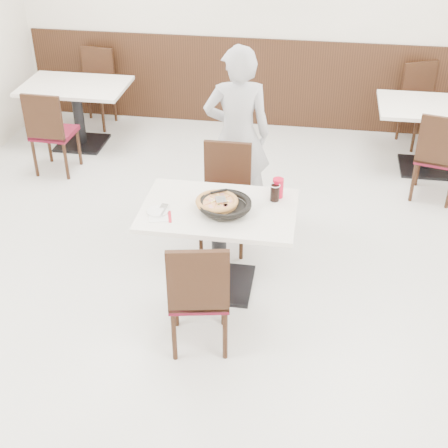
# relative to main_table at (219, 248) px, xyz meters

# --- Properties ---
(floor) EXTENTS (7.00, 7.00, 0.00)m
(floor) POSITION_rel_main_table_xyz_m (-0.02, -0.08, -0.38)
(floor) COLOR beige
(floor) RESTS_ON ground
(wall_back) EXTENTS (6.00, 0.04, 2.80)m
(wall_back) POSITION_rel_main_table_xyz_m (-0.02, 3.42, 1.02)
(wall_back) COLOR beige
(wall_back) RESTS_ON floor
(wainscot_back) EXTENTS (5.90, 0.03, 1.10)m
(wainscot_back) POSITION_rel_main_table_xyz_m (-0.02, 3.40, 0.18)
(wainscot_back) COLOR black
(wainscot_back) RESTS_ON floor
(main_table) EXTENTS (1.30, 0.96, 0.75)m
(main_table) POSITION_rel_main_table_xyz_m (0.00, 0.00, 0.00)
(main_table) COLOR white
(main_table) RESTS_ON floor
(chair_near) EXTENTS (0.49, 0.49, 0.95)m
(chair_near) POSITION_rel_main_table_xyz_m (-0.03, -0.69, 0.10)
(chair_near) COLOR black
(chair_near) RESTS_ON floor
(chair_far) EXTENTS (0.42, 0.42, 0.95)m
(chair_far) POSITION_rel_main_table_xyz_m (-0.05, 0.59, 0.10)
(chair_far) COLOR black
(chair_far) RESTS_ON floor
(trivet) EXTENTS (0.13, 0.13, 0.04)m
(trivet) POSITION_rel_main_table_xyz_m (-0.02, 0.01, 0.39)
(trivet) COLOR black
(trivet) RESTS_ON main_table
(pizza_pan) EXTENTS (0.37, 0.37, 0.01)m
(pizza_pan) POSITION_rel_main_table_xyz_m (0.05, -0.04, 0.42)
(pizza_pan) COLOR black
(pizza_pan) RESTS_ON trivet
(pizza) EXTENTS (0.35, 0.35, 0.02)m
(pizza) POSITION_rel_main_table_xyz_m (-0.01, -0.03, 0.44)
(pizza) COLOR #B7854A
(pizza) RESTS_ON pizza_pan
(pizza_server) EXTENTS (0.10, 0.12, 0.00)m
(pizza_server) POSITION_rel_main_table_xyz_m (0.02, -0.02, 0.47)
(pizza_server) COLOR white
(pizza_server) RESTS_ON pizza
(napkin) EXTENTS (0.21, 0.21, 0.00)m
(napkin) POSITION_rel_main_table_xyz_m (-0.42, -0.19, 0.38)
(napkin) COLOR white
(napkin) RESTS_ON main_table
(side_plate) EXTENTS (0.19, 0.19, 0.01)m
(side_plate) POSITION_rel_main_table_xyz_m (-0.45, -0.13, 0.38)
(side_plate) COLOR white
(side_plate) RESTS_ON napkin
(fork) EXTENTS (0.03, 0.16, 0.00)m
(fork) POSITION_rel_main_table_xyz_m (-0.40, -0.14, 0.39)
(fork) COLOR white
(fork) RESTS_ON side_plate
(cola_glass) EXTENTS (0.08, 0.08, 0.13)m
(cola_glass) POSITION_rel_main_table_xyz_m (0.42, 0.19, 0.44)
(cola_glass) COLOR black
(cola_glass) RESTS_ON main_table
(red_cup) EXTENTS (0.10, 0.10, 0.16)m
(red_cup) POSITION_rel_main_table_xyz_m (0.43, 0.25, 0.45)
(red_cup) COLOR red
(red_cup) RESTS_ON main_table
(diner_person) EXTENTS (0.69, 0.52, 1.70)m
(diner_person) POSITION_rel_main_table_xyz_m (-0.02, 1.14, 0.47)
(diner_person) COLOR silver
(diner_person) RESTS_ON floor
(bg_table_left) EXTENTS (1.28, 0.93, 0.75)m
(bg_table_left) POSITION_rel_main_table_xyz_m (-2.09, 2.46, 0.00)
(bg_table_left) COLOR white
(bg_table_left) RESTS_ON floor
(bg_chair_left_near) EXTENTS (0.44, 0.44, 0.95)m
(bg_chair_left_near) POSITION_rel_main_table_xyz_m (-2.10, 1.77, 0.10)
(bg_chair_left_near) COLOR black
(bg_chair_left_near) RESTS_ON floor
(bg_chair_left_far) EXTENTS (0.47, 0.47, 0.95)m
(bg_chair_left_far) POSITION_rel_main_table_xyz_m (-2.10, 3.05, 0.10)
(bg_chair_left_far) COLOR black
(bg_chair_left_far) RESTS_ON floor
(bg_table_right) EXTENTS (1.23, 0.85, 0.75)m
(bg_table_right) POSITION_rel_main_table_xyz_m (1.94, 2.45, 0.00)
(bg_table_right) COLOR white
(bg_table_right) RESTS_ON floor
(bg_chair_right_near) EXTENTS (0.51, 0.51, 0.95)m
(bg_chair_right_near) POSITION_rel_main_table_xyz_m (1.93, 1.82, 0.10)
(bg_chair_right_near) COLOR black
(bg_chair_right_near) RESTS_ON floor
(bg_chair_right_far) EXTENTS (0.56, 0.56, 0.95)m
(bg_chair_right_far) POSITION_rel_main_table_xyz_m (1.92, 3.11, 0.10)
(bg_chair_right_far) COLOR black
(bg_chair_right_far) RESTS_ON floor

